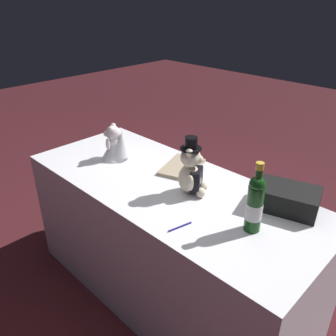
# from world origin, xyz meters

# --- Properties ---
(ground_plane) EXTENTS (12.00, 12.00, 0.00)m
(ground_plane) POSITION_xyz_m (0.00, 0.00, 0.00)
(ground_plane) COLOR #47191E
(reception_table) EXTENTS (1.78, 0.74, 0.80)m
(reception_table) POSITION_xyz_m (0.00, 0.00, 0.40)
(reception_table) COLOR white
(reception_table) RESTS_ON ground_plane
(teddy_bear_groom) EXTENTS (0.16, 0.16, 0.31)m
(teddy_bear_groom) POSITION_xyz_m (-0.15, -0.02, 0.92)
(teddy_bear_groom) COLOR beige
(teddy_bear_groom) RESTS_ON reception_table
(teddy_bear_bride) EXTENTS (0.22, 0.21, 0.23)m
(teddy_bear_bride) POSITION_xyz_m (0.46, -0.01, 0.89)
(teddy_bear_bride) COLOR white
(teddy_bear_bride) RESTS_ON reception_table
(champagne_bottle) EXTENTS (0.07, 0.07, 0.33)m
(champagne_bottle) POSITION_xyz_m (-0.55, 0.03, 0.93)
(champagne_bottle) COLOR #144416
(champagne_bottle) RESTS_ON reception_table
(signing_pen) EXTENTS (0.04, 0.13, 0.01)m
(signing_pen) POSITION_xyz_m (-0.32, 0.25, 0.80)
(signing_pen) COLOR navy
(signing_pen) RESTS_ON reception_table
(gift_case_black) EXTENTS (0.34, 0.27, 0.11)m
(gift_case_black) POSITION_xyz_m (-0.58, -0.24, 0.85)
(gift_case_black) COLOR black
(gift_case_black) RESTS_ON reception_table
(guestbook) EXTENTS (0.28, 0.34, 0.02)m
(guestbook) POSITION_xyz_m (0.07, -0.20, 0.80)
(guestbook) COLOR tan
(guestbook) RESTS_ON reception_table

